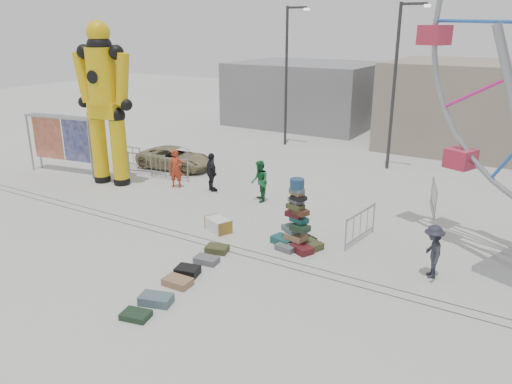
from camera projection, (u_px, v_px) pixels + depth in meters
The scene contains 27 objects.
ground at pixel (178, 247), 16.52m from camera, with size 90.00×90.00×0.00m, color #9E9E99.
track_line_near at pixel (189, 241), 17.00m from camera, with size 40.00×0.04×0.01m, color #47443F.
track_line_far at pixel (196, 237), 17.32m from camera, with size 40.00×0.04×0.01m, color #47443F.
building_right at pixel (497, 107), 28.47m from camera, with size 12.00×8.00×5.00m, color gray.
building_left at pixel (306, 93), 36.58m from camera, with size 10.00×8.00×4.40m, color gray.
lamp_post_right at pixel (397, 79), 24.09m from camera, with size 1.41×0.25×8.00m.
lamp_post_left at pixel (288, 70), 29.15m from camera, with size 1.41×0.25×8.00m.
suitcase_tower at pixel (297, 228), 16.38m from camera, with size 1.81×1.50×2.36m.
crash_test_dummy at pixel (104, 98), 21.96m from camera, with size 2.96×1.30×7.41m.
banner_scaffold at pixel (62, 130), 24.15m from camera, with size 3.96×1.27×2.83m.
steamer_trunk at pixel (218, 225), 17.77m from camera, with size 0.98×0.57×0.46m, color silver.
row_case_0 at pixel (217, 249), 16.14m from camera, with size 0.71×0.51×0.21m, color #3E4120.
row_case_1 at pixel (207, 260), 15.41m from camera, with size 0.73×0.47×0.19m, color slate.
row_case_2 at pixel (187, 271), 14.66m from camera, with size 0.67×0.53×0.25m, color black.
row_case_3 at pixel (178, 282), 14.08m from camera, with size 0.80×0.52×0.21m, color #976E4C.
row_case_4 at pixel (156, 299), 13.15m from camera, with size 0.86×0.51×0.24m, color #4C656D.
row_case_5 at pixel (136, 315), 12.51m from camera, with size 0.71×0.50×0.16m, color #1B311F.
barricade_dummy_a at pixel (126, 155), 25.85m from camera, with size 2.00×0.10×1.10m, color gray, non-canonical shape.
barricade_dummy_b at pixel (147, 164), 24.24m from camera, with size 2.00×0.10×1.10m, color gray, non-canonical shape.
barricade_dummy_c at pixel (169, 168), 23.55m from camera, with size 2.00×0.10×1.10m, color gray, non-canonical shape.
barricade_wheel_front at pixel (360, 226), 16.80m from camera, with size 2.00×0.10×1.10m, color gray, non-canonical shape.
barricade_wheel_back at pixel (434, 197), 19.61m from camera, with size 2.00×0.10×1.10m, color gray, non-canonical shape.
pedestrian_red at pixel (176, 169), 22.32m from camera, with size 0.64×0.42×1.75m, color #A62F17.
pedestrian_green at pixel (260, 181), 20.54m from camera, with size 0.84×0.66×1.73m, color #18622D.
pedestrian_black at pixel (212, 172), 21.83m from camera, with size 1.01×0.42×1.72m, color black.
pedestrian_grey at pixel (433, 251), 14.36m from camera, with size 1.03×0.59×1.60m, color #21222D.
parked_suv at pixel (175, 158), 25.35m from camera, with size 1.84×3.98×1.11m, color #8B7E59.
Camera 1 is at (10.05, -11.52, 7.01)m, focal length 35.00 mm.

